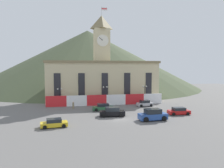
# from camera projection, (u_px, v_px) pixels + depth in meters

# --- Properties ---
(ground_plane) EXTENTS (160.00, 160.00, 0.00)m
(ground_plane) POSITION_uv_depth(u_px,v_px,m) (121.00, 119.00, 40.19)
(ground_plane) COLOR #605E5B
(civic_building) EXTENTS (31.12, 11.61, 26.71)m
(civic_building) POSITION_uv_depth(u_px,v_px,m) (102.00, 78.00, 62.95)
(civic_building) COLOR beige
(civic_building) RESTS_ON ground
(banner_fence) EXTENTS (29.82, 0.12, 2.67)m
(banner_fence) POSITION_uv_depth(u_px,v_px,m) (106.00, 100.00, 55.36)
(banner_fence) COLOR red
(banner_fence) RESTS_ON ground
(hillside_backdrop) EXTENTS (107.60, 107.60, 28.13)m
(hillside_backdrop) POSITION_uv_depth(u_px,v_px,m) (88.00, 59.00, 109.87)
(hillside_backdrop) COLOR #424C33
(hillside_backdrop) RESTS_ON ground
(street_lamp_right) EXTENTS (1.26, 0.36, 4.42)m
(street_lamp_right) POSITION_uv_depth(u_px,v_px,m) (60.00, 93.00, 54.20)
(street_lamp_right) COLOR black
(street_lamp_right) RESTS_ON ground
(street_lamp_center) EXTENTS (1.26, 0.36, 4.70)m
(street_lamp_center) POSITION_uv_depth(u_px,v_px,m) (105.00, 91.00, 56.40)
(street_lamp_center) COLOR black
(street_lamp_center) RESTS_ON ground
(street_lamp_far_left) EXTENTS (1.26, 0.36, 4.71)m
(street_lamp_far_left) POSITION_uv_depth(u_px,v_px,m) (145.00, 90.00, 58.46)
(street_lamp_far_left) COLOR black
(street_lamp_far_left) RESTS_ON ground
(car_black_suv) EXTENTS (5.07, 2.73, 1.80)m
(car_black_suv) POSITION_uv_depth(u_px,v_px,m) (112.00, 112.00, 42.60)
(car_black_suv) COLOR black
(car_black_suv) RESTS_ON ground
(car_yellow_coupe) EXTENTS (4.38, 2.50, 1.35)m
(car_yellow_coupe) POSITION_uv_depth(u_px,v_px,m) (54.00, 123.00, 34.80)
(car_yellow_coupe) COLOR yellow
(car_yellow_coupe) RESTS_ON ground
(car_blue_van) EXTENTS (5.19, 2.58, 2.10)m
(car_blue_van) POSITION_uv_depth(u_px,v_px,m) (153.00, 115.00, 39.29)
(car_blue_van) COLOR #284C99
(car_blue_van) RESTS_ON ground
(car_red_sedan) EXTENTS (4.47, 2.28, 1.45)m
(car_red_sedan) POSITION_uv_depth(u_px,v_px,m) (179.00, 111.00, 44.27)
(car_red_sedan) COLOR red
(car_red_sedan) RESTS_ON ground
(car_silver_hatch) EXTENTS (4.07, 2.37, 1.50)m
(car_silver_hatch) POSITION_uv_depth(u_px,v_px,m) (145.00, 103.00, 53.80)
(car_silver_hatch) COLOR #B7B7BC
(car_silver_hatch) RESTS_ON ground
(car_green_wagon) EXTENTS (4.66, 2.25, 1.55)m
(car_green_wagon) POSITION_uv_depth(u_px,v_px,m) (103.00, 107.00, 48.40)
(car_green_wagon) COLOR #2D663D
(car_green_wagon) RESTS_ON ground
(pedestrian) EXTENTS (0.47, 0.47, 1.72)m
(pedestrian) POSITION_uv_depth(u_px,v_px,m) (73.00, 105.00, 50.27)
(pedestrian) COLOR olive
(pedestrian) RESTS_ON ground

